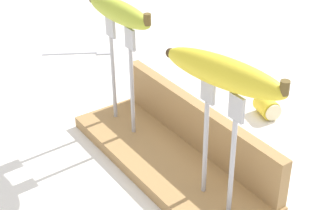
{
  "coord_description": "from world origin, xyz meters",
  "views": [
    {
      "loc": [
        0.56,
        -0.4,
        0.53
      ],
      "look_at": [
        0.0,
        0.0,
        0.12
      ],
      "focal_mm": 54.89,
      "sensor_mm": 36.0,
      "label": 1
    }
  ],
  "objects_px": {
    "fork_stand_right": "(220,136)",
    "banana_raised_right": "(223,72)",
    "fork_stand_left": "(122,66)",
    "banana_raised_left": "(119,12)",
    "fork_fallen_far": "(87,52)",
    "banana_chunk_near": "(267,107)"
  },
  "relations": [
    {
      "from": "fork_stand_right",
      "to": "banana_raised_right",
      "type": "xyz_separation_m",
      "value": [
        -0.0,
        -0.0,
        0.1
      ]
    },
    {
      "from": "fork_stand_left",
      "to": "banana_raised_left",
      "type": "height_order",
      "value": "banana_raised_left"
    },
    {
      "from": "fork_stand_right",
      "to": "fork_fallen_far",
      "type": "distance_m",
      "value": 0.64
    },
    {
      "from": "fork_stand_right",
      "to": "fork_fallen_far",
      "type": "relative_size",
      "value": 1.25
    },
    {
      "from": "banana_raised_right",
      "to": "banana_chunk_near",
      "type": "bearing_deg",
      "value": 120.7
    },
    {
      "from": "banana_raised_left",
      "to": "fork_fallen_far",
      "type": "distance_m",
      "value": 0.44
    },
    {
      "from": "banana_raised_right",
      "to": "banana_chunk_near",
      "type": "distance_m",
      "value": 0.37
    },
    {
      "from": "fork_stand_left",
      "to": "banana_chunk_near",
      "type": "distance_m",
      "value": 0.3
    },
    {
      "from": "banana_chunk_near",
      "to": "fork_stand_left",
      "type": "bearing_deg",
      "value": -112.27
    },
    {
      "from": "fork_stand_left",
      "to": "fork_stand_right",
      "type": "distance_m",
      "value": 0.26
    },
    {
      "from": "fork_fallen_far",
      "to": "banana_raised_right",
      "type": "bearing_deg",
      "value": -9.86
    },
    {
      "from": "banana_raised_left",
      "to": "banana_chunk_near",
      "type": "distance_m",
      "value": 0.35
    },
    {
      "from": "fork_fallen_far",
      "to": "fork_stand_right",
      "type": "bearing_deg",
      "value": -9.86
    },
    {
      "from": "banana_raised_left",
      "to": "banana_raised_right",
      "type": "height_order",
      "value": "same"
    },
    {
      "from": "banana_raised_left",
      "to": "fork_fallen_far",
      "type": "relative_size",
      "value": 1.1
    },
    {
      "from": "banana_raised_right",
      "to": "fork_fallen_far",
      "type": "distance_m",
      "value": 0.67
    },
    {
      "from": "banana_chunk_near",
      "to": "banana_raised_left",
      "type": "bearing_deg",
      "value": -112.28
    },
    {
      "from": "fork_stand_right",
      "to": "banana_raised_right",
      "type": "bearing_deg",
      "value": -166.56
    },
    {
      "from": "fork_stand_left",
      "to": "banana_raised_left",
      "type": "xyz_separation_m",
      "value": [
        -0.0,
        -0.0,
        0.1
      ]
    },
    {
      "from": "fork_fallen_far",
      "to": "fork_stand_left",
      "type": "bearing_deg",
      "value": -16.76
    },
    {
      "from": "fork_stand_left",
      "to": "banana_raised_left",
      "type": "bearing_deg",
      "value": -175.77
    },
    {
      "from": "fork_stand_right",
      "to": "banana_raised_right",
      "type": "relative_size",
      "value": 1.01
    }
  ]
}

